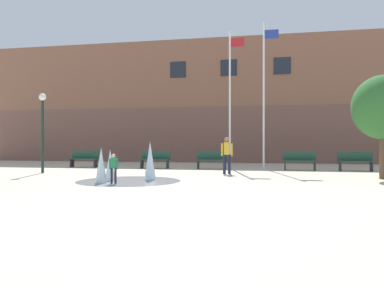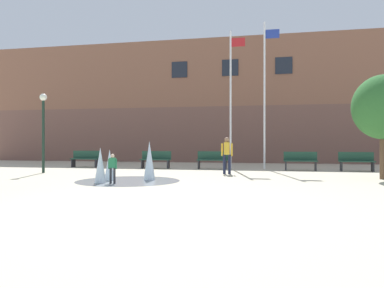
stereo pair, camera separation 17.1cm
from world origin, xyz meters
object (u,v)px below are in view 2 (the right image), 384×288
(park_bench_far_left, at_px, (85,159))
(park_bench_under_left_flagpole, at_px, (212,160))
(adult_near_bench, at_px, (227,152))
(flagpole_left, at_px, (231,95))
(park_bench_far_right, at_px, (356,161))
(child_in_fountain, at_px, (113,166))
(street_tree_near_building, at_px, (384,107))
(park_bench_left_of_flagpoles, at_px, (156,159))
(flagpole_right, at_px, (265,91))
(park_bench_near_trashcan, at_px, (300,161))
(lamp_post_left_lane, at_px, (43,121))

(park_bench_far_left, distance_m, park_bench_under_left_flagpole, 7.09)
(adult_near_bench, xyz_separation_m, flagpole_left, (-0.15, 3.47, 2.92))
(park_bench_far_right, xyz_separation_m, child_in_fountain, (-9.18, -7.33, 0.10))
(park_bench_far_left, distance_m, child_in_fountain, 8.88)
(park_bench_far_left, distance_m, street_tree_near_building, 14.84)
(park_bench_left_of_flagpoles, distance_m, park_bench_far_right, 9.92)
(flagpole_right, bearing_deg, park_bench_far_right, -8.59)
(park_bench_near_trashcan, relative_size, adult_near_bench, 1.01)
(flagpole_right, xyz_separation_m, lamp_post_left_lane, (-9.73, -4.52, -1.67))
(flagpole_right, distance_m, street_tree_near_building, 6.48)
(park_bench_near_trashcan, xyz_separation_m, park_bench_far_right, (2.56, -0.05, 0.00))
(flagpole_left, height_order, street_tree_near_building, flagpole_left)
(park_bench_far_right, xyz_separation_m, street_tree_near_building, (0.08, -3.96, 2.19))
(park_bench_far_right, height_order, street_tree_near_building, street_tree_near_building)
(park_bench_left_of_flagpoles, bearing_deg, adult_near_bench, -34.49)
(flagpole_left, bearing_deg, street_tree_near_building, -37.06)
(park_bench_far_left, relative_size, lamp_post_left_lane, 0.45)
(park_bench_under_left_flagpole, bearing_deg, flagpole_left, 29.88)
(park_bench_far_left, xyz_separation_m, street_tree_near_building, (14.10, -4.07, 2.19))
(flagpole_right, xyz_separation_m, street_tree_near_building, (4.35, -4.61, -1.36))
(lamp_post_left_lane, bearing_deg, park_bench_far_left, 90.34)
(adult_near_bench, height_order, flagpole_left, flagpole_left)
(park_bench_near_trashcan, xyz_separation_m, child_in_fountain, (-6.61, -7.38, 0.10))
(park_bench_under_left_flagpole, relative_size, flagpole_left, 0.22)
(park_bench_left_of_flagpoles, bearing_deg, park_bench_under_left_flagpole, 2.95)
(flagpole_left, height_order, flagpole_right, flagpole_right)
(flagpole_right, bearing_deg, park_bench_left_of_flagpoles, -173.15)
(park_bench_far_left, bearing_deg, flagpole_right, 3.16)
(park_bench_left_of_flagpoles, bearing_deg, park_bench_near_trashcan, 0.67)
(park_bench_under_left_flagpole, distance_m, park_bench_far_right, 6.93)
(park_bench_far_left, xyz_separation_m, park_bench_near_trashcan, (11.46, -0.06, 0.00))
(park_bench_under_left_flagpole, height_order, flagpole_left, flagpole_left)
(child_in_fountain, distance_m, lamp_post_left_lane, 6.19)
(park_bench_under_left_flagpole, relative_size, park_bench_far_right, 1.00)
(park_bench_far_right, height_order, child_in_fountain, child_in_fountain)
(park_bench_far_right, distance_m, lamp_post_left_lane, 14.64)
(park_bench_far_left, bearing_deg, park_bench_left_of_flagpoles, -1.98)
(child_in_fountain, distance_m, flagpole_left, 9.18)
(flagpole_right, bearing_deg, park_bench_near_trashcan, -19.14)
(street_tree_near_building, bearing_deg, park_bench_far_left, 163.91)
(park_bench_left_of_flagpoles, xyz_separation_m, park_bench_far_right, (9.92, 0.03, 0.00))
(park_bench_under_left_flagpole, bearing_deg, park_bench_left_of_flagpoles, -177.05)
(park_bench_under_left_flagpole, distance_m, park_bench_near_trashcan, 4.37)
(flagpole_left, xyz_separation_m, lamp_post_left_lane, (-7.98, -4.52, -1.50))
(park_bench_far_left, height_order, adult_near_bench, adult_near_bench)
(flagpole_right, bearing_deg, flagpole_left, 180.00)
(park_bench_far_left, bearing_deg, child_in_fountain, -56.93)
(park_bench_near_trashcan, height_order, lamp_post_left_lane, lamp_post_left_lane)
(park_bench_far_left, xyz_separation_m, park_bench_far_right, (14.02, -0.11, 0.00))
(park_bench_far_right, distance_m, street_tree_near_building, 4.53)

